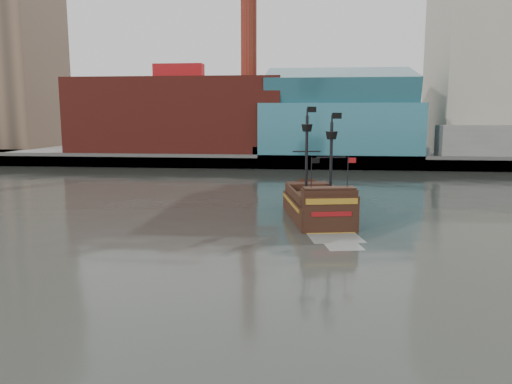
# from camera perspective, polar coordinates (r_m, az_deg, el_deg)

# --- Properties ---
(ground) EXTENTS (400.00, 400.00, 0.00)m
(ground) POSITION_cam_1_polar(r_m,az_deg,el_deg) (30.80, -2.42, -10.07)
(ground) COLOR #2C2E29
(ground) RESTS_ON ground
(promenade_far) EXTENTS (220.00, 60.00, 2.00)m
(promenade_far) POSITION_cam_1_polar(r_m,az_deg,el_deg) (121.22, 3.98, 4.61)
(promenade_far) COLOR slate
(promenade_far) RESTS_ON ground
(seawall) EXTENTS (220.00, 1.00, 2.60)m
(seawall) POSITION_cam_1_polar(r_m,az_deg,el_deg) (91.82, 3.31, 3.44)
(seawall) COLOR #4C4C49
(seawall) RESTS_ON ground
(skyline) EXTENTS (149.00, 45.00, 62.00)m
(skyline) POSITION_cam_1_polar(r_m,az_deg,el_deg) (114.30, 6.69, 16.15)
(skyline) COLOR brown
(skyline) RESTS_ON promenade_far
(pirate_ship) EXTENTS (7.34, 15.96, 11.51)m
(pirate_ship) POSITION_cam_1_polar(r_m,az_deg,el_deg) (48.28, 7.01, -1.87)
(pirate_ship) COLOR black
(pirate_ship) RESTS_ON ground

